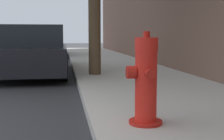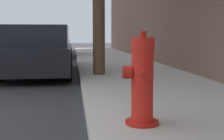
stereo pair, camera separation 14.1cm
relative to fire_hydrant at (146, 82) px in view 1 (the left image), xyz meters
name	(u,v)px [view 1 (the left image)]	position (x,y,z in m)	size (l,w,h in m)	color
sidewalk_slab	(212,124)	(0.80, 0.10, -0.50)	(2.69, 40.00, 0.13)	#B7B2A8
fire_hydrant	(146,82)	(0.00, 0.00, 0.00)	(0.38, 0.37, 0.95)	red
parked_car_near	(34,51)	(-1.59, 5.42, 0.06)	(1.73, 4.51, 1.28)	black
parked_car_mid	(43,43)	(-1.78, 12.38, 0.12)	(1.83, 4.39, 1.44)	navy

